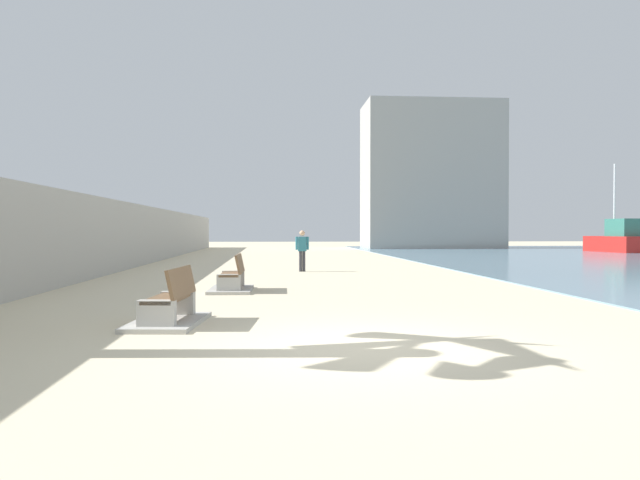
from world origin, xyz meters
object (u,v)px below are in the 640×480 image
person_walking (302,248)px  boat_distant (618,240)px  bench_far (232,282)px  bench_near (170,311)px

person_walking → boat_distant: size_ratio=0.25×
bench_far → person_walking: bearing=73.5°
bench_near → boat_distant: bearing=50.1°
bench_near → bench_far: same height
bench_near → boat_distant: (26.78, 32.06, 0.69)m
bench_near → person_walking: 13.62m
bench_far → person_walking: 7.90m
bench_near → person_walking: bearing=77.5°
bench_near → person_walking: person_walking is taller
bench_far → boat_distant: size_ratio=0.33×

